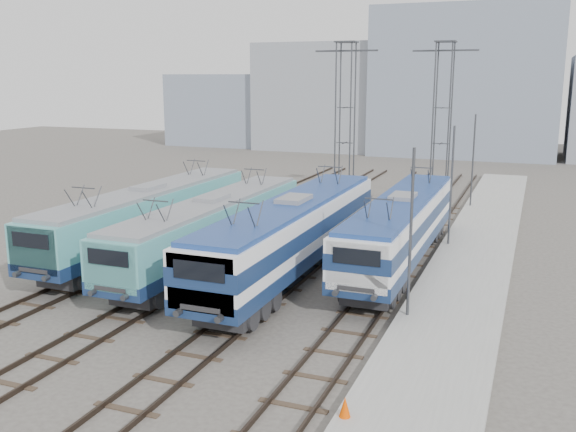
# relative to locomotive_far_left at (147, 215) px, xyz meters

# --- Properties ---
(ground) EXTENTS (160.00, 160.00, 0.00)m
(ground) POSITION_rel_locomotive_far_left_xyz_m (6.75, -6.87, -2.22)
(ground) COLOR #514C47
(platform) EXTENTS (4.00, 70.00, 0.30)m
(platform) POSITION_rel_locomotive_far_left_xyz_m (16.95, 1.13, -2.07)
(platform) COLOR #9E9E99
(platform) RESTS_ON ground
(locomotive_far_left) EXTENTS (2.82, 17.82, 3.35)m
(locomotive_far_left) POSITION_rel_locomotive_far_left_xyz_m (0.00, 0.00, 0.00)
(locomotive_far_left) COLOR navy
(locomotive_far_left) RESTS_ON ground
(locomotive_center_left) EXTENTS (2.73, 17.21, 3.24)m
(locomotive_center_left) POSITION_rel_locomotive_far_left_xyz_m (4.50, -1.04, -0.07)
(locomotive_center_left) COLOR navy
(locomotive_center_left) RESTS_ON ground
(locomotive_center_right) EXTENTS (2.95, 18.64, 3.50)m
(locomotive_center_right) POSITION_rel_locomotive_far_left_xyz_m (9.00, -1.19, 0.15)
(locomotive_center_right) COLOR navy
(locomotive_center_right) RESTS_ON ground
(locomotive_far_right) EXTENTS (2.78, 17.55, 3.30)m
(locomotive_far_right) POSITION_rel_locomotive_far_left_xyz_m (13.50, 2.61, 0.02)
(locomotive_far_right) COLOR navy
(locomotive_far_right) RESTS_ON ground
(catenary_tower_west) EXTENTS (4.50, 1.20, 12.00)m
(catenary_tower_west) POSITION_rel_locomotive_far_left_xyz_m (6.75, 15.13, 4.42)
(catenary_tower_west) COLOR #3F4247
(catenary_tower_west) RESTS_ON ground
(catenary_tower_east) EXTENTS (4.50, 1.20, 12.00)m
(catenary_tower_east) POSITION_rel_locomotive_far_left_xyz_m (13.25, 17.13, 4.42)
(catenary_tower_east) COLOR #3F4247
(catenary_tower_east) RESTS_ON ground
(mast_front) EXTENTS (0.12, 0.12, 7.00)m
(mast_front) POSITION_rel_locomotive_far_left_xyz_m (15.35, -4.87, 1.28)
(mast_front) COLOR #3F4247
(mast_front) RESTS_ON ground
(mast_mid) EXTENTS (0.12, 0.12, 7.00)m
(mast_mid) POSITION_rel_locomotive_far_left_xyz_m (15.35, 7.13, 1.28)
(mast_mid) COLOR #3F4247
(mast_mid) RESTS_ON ground
(mast_rear) EXTENTS (0.12, 0.12, 7.00)m
(mast_rear) POSITION_rel_locomotive_far_left_xyz_m (15.35, 19.13, 1.28)
(mast_rear) COLOR #3F4247
(mast_rear) RESTS_ON ground
(safety_cone) EXTENTS (0.33, 0.33, 0.60)m
(safety_cone) POSITION_rel_locomotive_far_left_xyz_m (15.25, -13.39, -1.62)
(safety_cone) COLOR #EE4A00
(safety_cone) RESTS_ON platform
(building_west) EXTENTS (18.00, 12.00, 14.00)m
(building_west) POSITION_rel_locomotive_far_left_xyz_m (-7.25, 55.13, 4.78)
(building_west) COLOR gray
(building_west) RESTS_ON ground
(building_center) EXTENTS (22.00, 14.00, 18.00)m
(building_center) POSITION_rel_locomotive_far_left_xyz_m (10.75, 55.13, 6.78)
(building_center) COLOR gray
(building_center) RESTS_ON ground
(building_far_west) EXTENTS (14.00, 10.00, 10.00)m
(building_far_west) POSITION_rel_locomotive_far_left_xyz_m (-23.25, 55.13, 2.78)
(building_far_west) COLOR gray
(building_far_west) RESTS_ON ground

